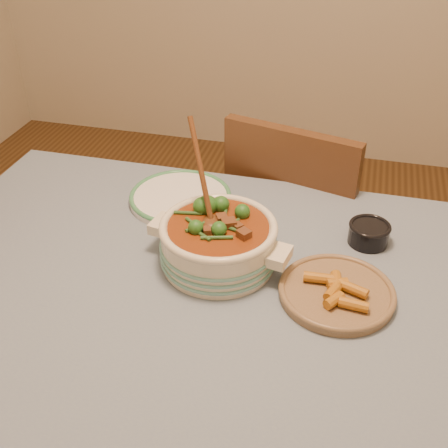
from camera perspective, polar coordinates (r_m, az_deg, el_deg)
name	(u,v)px	position (r m, az deg, el deg)	size (l,w,h in m)	color
dining_table	(237,325)	(1.35, 1.38, -10.21)	(1.68, 1.08, 0.76)	brown
stew_casserole	(218,239)	(1.34, -0.59, -1.56)	(0.36, 0.32, 0.33)	#F0E7C9
white_plate	(180,197)	(1.61, -4.45, 2.75)	(0.37, 0.37, 0.03)	white
condiment_bowl	(369,232)	(1.48, 14.52, -0.84)	(0.13, 0.13, 0.06)	black
fried_plate	(337,291)	(1.30, 11.39, -6.66)	(0.27, 0.27, 0.04)	#937151
chair_far	(297,224)	(1.95, 7.43, -0.01)	(0.52, 0.52, 0.92)	#552E1A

